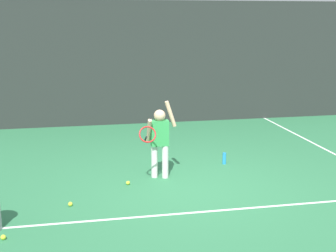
{
  "coord_description": "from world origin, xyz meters",
  "views": [
    {
      "loc": [
        -1.81,
        -7.07,
        2.7
      ],
      "look_at": [
        -0.2,
        0.92,
        0.85
      ],
      "focal_mm": 50.37,
      "sensor_mm": 36.0,
      "label": 1
    }
  ],
  "objects_px": {
    "tennis_ball_0": "(70,204)",
    "tennis_ball_2": "(128,183)",
    "tennis_ball_1": "(3,237)",
    "water_bottle": "(224,158)",
    "tennis_player": "(159,137)"
  },
  "relations": [
    {
      "from": "tennis_ball_1",
      "to": "tennis_ball_2",
      "type": "bearing_deg",
      "value": 43.85
    },
    {
      "from": "water_bottle",
      "to": "tennis_ball_1",
      "type": "distance_m",
      "value": 4.47
    },
    {
      "from": "tennis_ball_0",
      "to": "tennis_ball_2",
      "type": "height_order",
      "value": "same"
    },
    {
      "from": "tennis_player",
      "to": "tennis_ball_1",
      "type": "height_order",
      "value": "tennis_player"
    },
    {
      "from": "tennis_ball_1",
      "to": "tennis_ball_2",
      "type": "distance_m",
      "value": 2.45
    },
    {
      "from": "tennis_player",
      "to": "tennis_ball_0",
      "type": "height_order",
      "value": "tennis_player"
    },
    {
      "from": "tennis_player",
      "to": "tennis_ball_1",
      "type": "xyz_separation_m",
      "value": [
        -2.35,
        -1.94,
        -0.69
      ]
    },
    {
      "from": "tennis_ball_0",
      "to": "tennis_ball_1",
      "type": "bearing_deg",
      "value": -131.14
    },
    {
      "from": "tennis_player",
      "to": "tennis_ball_2",
      "type": "relative_size",
      "value": 20.46
    },
    {
      "from": "tennis_player",
      "to": "tennis_ball_2",
      "type": "xyz_separation_m",
      "value": [
        -0.58,
        -0.25,
        -0.69
      ]
    },
    {
      "from": "tennis_ball_1",
      "to": "tennis_ball_2",
      "type": "height_order",
      "value": "same"
    },
    {
      "from": "tennis_player",
      "to": "tennis_ball_2",
      "type": "height_order",
      "value": "tennis_player"
    },
    {
      "from": "tennis_ball_0",
      "to": "tennis_ball_2",
      "type": "distance_m",
      "value": 1.21
    },
    {
      "from": "tennis_ball_1",
      "to": "tennis_player",
      "type": "bearing_deg",
      "value": 39.66
    },
    {
      "from": "water_bottle",
      "to": "tennis_ball_0",
      "type": "bearing_deg",
      "value": -151.73
    }
  ]
}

